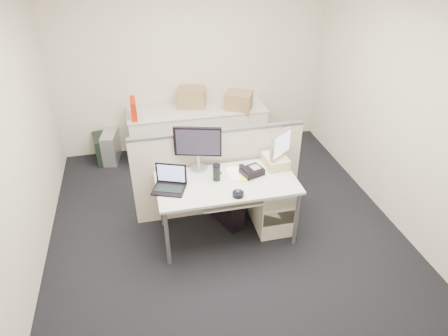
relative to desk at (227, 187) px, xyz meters
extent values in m
cube|color=black|center=(0.00, 0.00, -0.67)|extent=(4.00, 4.50, 0.01)
cube|color=beige|center=(0.00, 2.25, 0.69)|extent=(4.00, 0.02, 2.70)
cube|color=beige|center=(0.00, -2.25, 0.69)|extent=(4.00, 0.02, 2.70)
cube|color=beige|center=(-2.00, 0.00, 0.69)|extent=(0.02, 4.50, 2.70)
cube|color=beige|center=(2.00, 0.00, 0.69)|extent=(0.02, 4.50, 2.70)
cube|color=beige|center=(0.00, 0.00, 0.05)|extent=(1.50, 0.75, 0.03)
cylinder|color=slate|center=(-0.70, -0.33, -0.31)|extent=(0.04, 0.04, 0.70)
cylinder|color=slate|center=(-0.70, 0.33, -0.31)|extent=(0.04, 0.04, 0.70)
cylinder|color=slate|center=(0.70, -0.33, -0.31)|extent=(0.04, 0.04, 0.70)
cylinder|color=slate|center=(0.70, 0.33, -0.31)|extent=(0.04, 0.04, 0.70)
cube|color=beige|center=(0.00, -0.18, -0.04)|extent=(0.62, 0.32, 0.02)
cube|color=beige|center=(0.55, 0.05, -0.34)|extent=(0.40, 0.55, 0.65)
cube|color=beige|center=(0.00, 0.45, -0.11)|extent=(2.00, 0.06, 1.10)
cube|color=beige|center=(0.00, 1.93, -0.30)|extent=(2.00, 0.60, 0.72)
cube|color=black|center=(-0.25, 0.32, 0.32)|extent=(0.55, 0.33, 0.52)
cube|color=#B7B7BC|center=(0.65, 0.18, 0.28)|extent=(0.38, 0.35, 0.42)
cube|color=black|center=(-0.62, -0.02, 0.19)|extent=(0.39, 0.35, 0.25)
cylinder|color=black|center=(0.05, -0.28, 0.09)|extent=(0.13, 0.13, 0.05)
cube|color=black|center=(0.30, 0.08, 0.10)|extent=(0.27, 0.25, 0.07)
cube|color=white|center=(0.15, 0.12, 0.07)|extent=(0.22, 0.28, 0.01)
cube|color=#FFF849|center=(0.18, 0.00, 0.07)|extent=(0.10, 0.10, 0.01)
cylinder|color=black|center=(-0.10, 0.06, 0.15)|extent=(0.09, 0.09, 0.17)
ellipsoid|color=gold|center=(0.28, 0.10, 0.08)|extent=(0.17, 0.11, 0.04)
cube|color=black|center=(-0.06, 0.20, 0.07)|extent=(0.07, 0.11, 0.01)
cube|color=#F2D887|center=(0.61, 0.20, 0.12)|extent=(0.26, 0.32, 0.12)
cube|color=black|center=(0.05, -0.14, -0.02)|extent=(0.45, 0.17, 0.03)
cube|color=black|center=(0.06, 0.20, -0.46)|extent=(0.32, 0.47, 0.41)
cube|color=black|center=(-1.45, 2.03, -0.47)|extent=(0.23, 0.45, 0.40)
cube|color=#B7B7BC|center=(-1.30, 2.03, -0.44)|extent=(0.27, 0.51, 0.45)
cube|color=#A37649|center=(-0.05, 2.05, 0.20)|extent=(0.45, 0.38, 0.29)
cube|color=#A37649|center=(0.60, 1.81, 0.19)|extent=(0.47, 0.43, 0.27)
cube|color=#BE1F03|center=(-0.90, 1.83, 0.20)|extent=(0.07, 0.31, 0.29)
camera|label=1|loc=(-0.82, -3.43, 2.46)|focal=32.00mm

